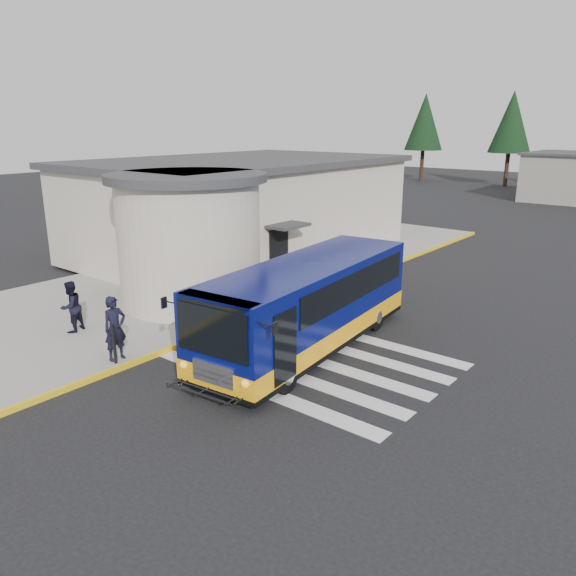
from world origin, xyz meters
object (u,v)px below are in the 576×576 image
Objects in this scene: transit_bus at (307,308)px; pedestrian_a at (115,328)px; pedestrian_b at (71,307)px; bollard at (114,344)px.

pedestrian_a is (-3.49, -4.42, -0.19)m from transit_bus.
transit_bus is 5.17× the size of pedestrian_a.
pedestrian_b is (-3.04, 0.42, -0.10)m from pedestrian_a.
bollard is at bearing 62.73° from pedestrian_b.
pedestrian_a is 1.12× the size of pedestrian_b.
transit_bus is 8.47× the size of bollard.
pedestrian_a is 3.07m from pedestrian_b.
transit_bus is at bearing 105.04° from pedestrian_b.
pedestrian_a is at bearing 65.74° from pedestrian_b.
pedestrian_a reaches higher than pedestrian_b.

